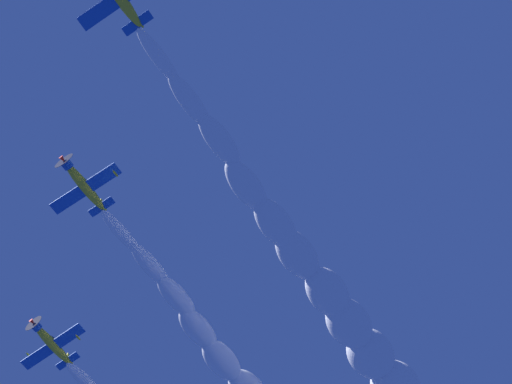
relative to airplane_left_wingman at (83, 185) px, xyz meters
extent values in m
ellipsoid|color=gold|center=(12.38, 11.89, -1.09)|extent=(0.87, 0.31, 0.33)
cube|color=#194CB2|center=(9.63, 15.51, -1.84)|extent=(1.05, 2.81, 0.70)
cube|color=gold|center=(9.53, 15.59, -1.39)|extent=(1.10, 0.37, 1.11)
ellipsoid|color=gold|center=(-0.23, -0.02, -0.02)|extent=(6.25, 1.57, 1.33)
cylinder|color=#194CB2|center=(2.60, 0.19, 0.10)|extent=(0.94, 1.17, 1.15)
cone|color=red|center=(3.20, 0.24, 0.13)|extent=(0.70, 0.57, 0.55)
cylinder|color=#3F3F47|center=(3.06, 0.23, 0.12)|extent=(0.25, 2.45, 2.45)
cube|color=#194CB2|center=(-0.41, -0.05, -0.18)|extent=(1.89, 7.85, 1.35)
ellipsoid|color=gold|center=(-0.67, 3.74, -0.75)|extent=(0.86, 0.31, 0.29)
ellipsoid|color=gold|center=(-0.15, -3.85, 0.40)|extent=(0.86, 0.31, 0.29)
cube|color=#194CB2|center=(-2.94, -0.21, -0.09)|extent=(1.05, 2.84, 0.55)
cube|color=gold|center=(-3.02, -0.15, 0.37)|extent=(1.07, 0.34, 1.08)
ellipsoid|color=#1E232D|center=(0.03, 0.06, 0.38)|extent=(1.46, 0.83, 0.75)
ellipsoid|color=gold|center=(-12.68, -15.88, -1.10)|extent=(6.27, 1.57, 1.56)
cylinder|color=#194CB2|center=(-9.86, -15.67, -0.90)|extent=(0.96, 1.22, 1.22)
cone|color=red|center=(-9.25, -15.63, -0.85)|extent=(0.71, 0.59, 0.60)
cylinder|color=#3F3F47|center=(-9.39, -15.64, -0.86)|extent=(0.31, 2.57, 2.56)
cube|color=#194CB2|center=(-12.85, -15.93, -1.27)|extent=(1.88, 7.75, 1.93)
ellipsoid|color=gold|center=(-13.07, -12.18, -2.10)|extent=(0.87, 0.32, 0.33)
ellipsoid|color=gold|center=(-12.64, -19.68, -0.43)|extent=(0.87, 0.32, 0.33)
cube|color=#194CB2|center=(-15.39, -16.07, -1.25)|extent=(1.05, 2.80, 0.76)
cube|color=gold|center=(-15.49, -15.98, -0.80)|extent=(1.09, 0.40, 1.10)
ellipsoid|color=#1E232D|center=(-12.44, -15.78, -0.71)|extent=(1.48, 0.85, 0.82)
ellipsoid|color=white|center=(6.19, 15.03, -1.85)|extent=(6.46, 1.79, 1.61)
ellipsoid|color=white|center=(1.49, 14.74, -2.22)|extent=(6.51, 2.23, 2.05)
ellipsoid|color=white|center=(-3.10, 14.58, -2.45)|extent=(6.57, 2.67, 2.49)
ellipsoid|color=white|center=(-8.29, 13.81, -2.66)|extent=(6.62, 3.11, 2.93)
ellipsoid|color=white|center=(-13.20, 13.71, -3.04)|extent=(6.67, 3.55, 3.36)
ellipsoid|color=white|center=(-17.47, 13.32, -2.92)|extent=(6.72, 3.99, 3.80)
ellipsoid|color=white|center=(-22.93, 13.31, -3.31)|extent=(6.78, 4.43, 4.24)
ellipsoid|color=white|center=(-27.33, 13.01, -3.64)|extent=(6.83, 4.87, 4.68)
ellipsoid|color=white|center=(-32.36, 12.54, -3.47)|extent=(6.88, 5.31, 5.12)
ellipsoid|color=white|center=(-6.28, -0.51, -0.34)|extent=(6.46, 1.79, 1.61)
ellipsoid|color=white|center=(-11.10, -0.65, -0.53)|extent=(6.51, 2.23, 2.05)
ellipsoid|color=white|center=(-15.77, -0.93, -0.77)|extent=(6.57, 2.67, 2.49)
ellipsoid|color=white|center=(-20.41, -1.65, -1.02)|extent=(6.62, 3.11, 2.93)
ellipsoid|color=white|center=(-25.25, -2.12, -1.37)|extent=(6.67, 3.55, 3.36)
ellipsoid|color=white|center=(-18.51, -16.36, -1.44)|extent=(6.46, 1.79, 1.61)
camera|label=1|loc=(20.79, 36.10, -66.15)|focal=54.63mm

